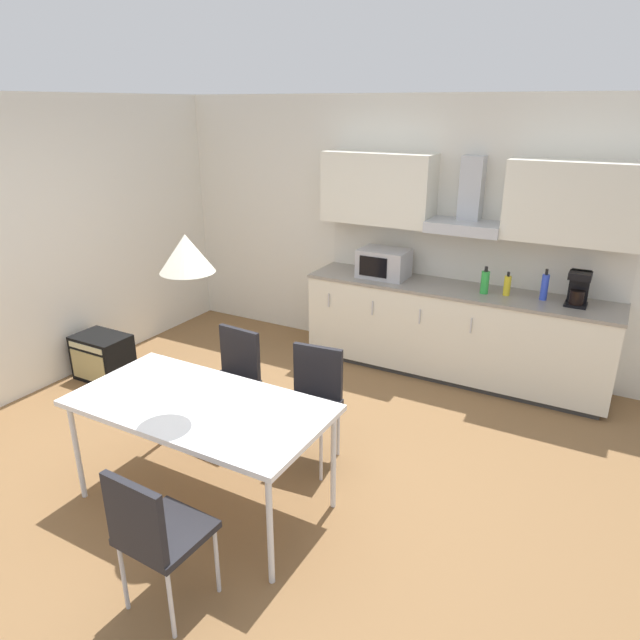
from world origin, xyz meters
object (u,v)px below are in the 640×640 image
chair_near_right (153,529)px  coffee_maker (579,288)px  bottle_blue (545,287)px  dining_table (200,409)px  bottle_green (485,282)px  guitar_amp (103,357)px  chair_far_left (232,372)px  bottle_yellow (507,285)px  microwave (384,263)px  chair_far_right (313,394)px  pendant_lamp (186,253)px

chair_near_right → coffee_maker: bearing=66.8°
bottle_blue → dining_table: (-1.61, -2.74, -0.30)m
bottle_green → guitar_amp: 3.69m
bottle_green → chair_far_left: bearing=-128.6°
dining_table → chair_near_right: bearing=-65.5°
bottle_yellow → chair_near_right: 3.66m
guitar_amp → microwave: bearing=38.5°
microwave → chair_near_right: size_ratio=0.55×
chair_far_right → bottle_green: bearing=68.0°
bottle_yellow → guitar_amp: 3.87m
bottle_blue → guitar_amp: (-3.69, -1.76, -0.79)m
bottle_green → chair_near_right: size_ratio=0.29×
dining_table → guitar_amp: 2.35m
chair_near_right → guitar_amp: size_ratio=1.67×
coffee_maker → guitar_amp: bearing=-156.1°
microwave → bottle_blue: size_ratio=1.72×
dining_table → pendant_lamp: pendant_lamp is taller
dining_table → pendant_lamp: (0.00, -0.00, 1.01)m
chair_far_right → microwave: bearing=98.0°
bottle_green → chair_far_right: bearing=-112.0°
bottle_blue → dining_table: bottle_blue is taller
bottle_blue → chair_near_right: (-1.24, -3.55, -0.48)m
dining_table → chair_far_right: size_ratio=1.90×
microwave → guitar_amp: size_ratio=0.92×
dining_table → chair_far_left: chair_far_left is taller
pendant_lamp → bottle_blue: bearing=59.5°
bottle_green → chair_far_right: size_ratio=0.29×
bottle_green → bottle_yellow: bearing=12.2°
coffee_maker → chair_far_left: size_ratio=0.34×
chair_near_right → guitar_amp: bearing=143.9°
bottle_green → pendant_lamp: bearing=-112.7°
bottle_blue → chair_far_left: 2.81m
bottle_green → guitar_amp: size_ratio=0.48×
microwave → bottle_yellow: microwave is taller
bottle_blue → guitar_amp: 4.16m
coffee_maker → chair_far_right: 2.50m
bottle_yellow → chair_far_right: bearing=-116.3°
dining_table → pendant_lamp: size_ratio=5.17×
microwave → bottle_blue: bearing=1.3°
microwave → chair_far_left: bearing=-103.8°
chair_far_left → chair_near_right: bearing=-65.6°
bottle_green → bottle_yellow: size_ratio=1.15×
chair_near_right → dining_table: bearing=114.5°
bottle_blue → chair_near_right: bottle_blue is taller
bottle_blue → bottle_green: bearing=-171.6°
chair_far_right → bottle_blue: bearing=57.0°
bottle_yellow → dining_table: bearing=-115.7°
chair_near_right → microwave: bearing=94.4°
chair_far_left → bottle_blue: bearing=44.2°
bottle_green → dining_table: bearing=-112.7°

